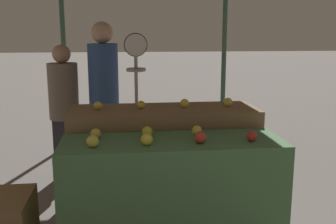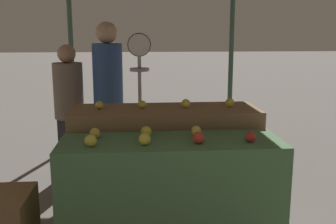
{
  "view_description": "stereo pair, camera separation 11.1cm",
  "coord_description": "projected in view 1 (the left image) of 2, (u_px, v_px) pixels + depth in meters",
  "views": [
    {
      "loc": [
        -0.36,
        -2.76,
        1.67
      ],
      "look_at": [
        0.0,
        0.3,
        1.04
      ],
      "focal_mm": 42.0,
      "sensor_mm": 36.0,
      "label": 1
    },
    {
      "loc": [
        -0.25,
        -2.77,
        1.67
      ],
      "look_at": [
        0.0,
        0.3,
        1.04
      ],
      "focal_mm": 42.0,
      "sensor_mm": 36.0,
      "label": 2
    }
  ],
  "objects": [
    {
      "name": "display_counter_front",
      "position": [
        173.0,
        197.0,
        2.97
      ],
      "size": [
        1.64,
        0.55,
        0.89
      ],
      "primitive_type": "cube",
      "color": "#4C7A4C",
      "rests_on": "ground_plane"
    },
    {
      "name": "display_counter_back",
      "position": [
        164.0,
        163.0,
        3.54
      ],
      "size": [
        1.64,
        0.55,
        1.01
      ],
      "primitive_type": "cube",
      "color": "olive",
      "rests_on": "ground_plane"
    },
    {
      "name": "apple_front_0",
      "position": [
        93.0,
        141.0,
        2.69
      ],
      "size": [
        0.09,
        0.09,
        0.09
      ],
      "primitive_type": "sphere",
      "color": "gold",
      "rests_on": "display_counter_front"
    },
    {
      "name": "apple_front_1",
      "position": [
        147.0,
        139.0,
        2.74
      ],
      "size": [
        0.09,
        0.09,
        0.09
      ],
      "primitive_type": "sphere",
      "color": "gold",
      "rests_on": "display_counter_front"
    },
    {
      "name": "apple_front_2",
      "position": [
        200.0,
        137.0,
        2.79
      ],
      "size": [
        0.09,
        0.09,
        0.09
      ],
      "primitive_type": "sphere",
      "color": "red",
      "rests_on": "display_counter_front"
    },
    {
      "name": "apple_front_3",
      "position": [
        252.0,
        136.0,
        2.84
      ],
      "size": [
        0.08,
        0.08,
        0.08
      ],
      "primitive_type": "sphere",
      "color": "#B72D23",
      "rests_on": "display_counter_front"
    },
    {
      "name": "apple_front_4",
      "position": [
        96.0,
        134.0,
        2.91
      ],
      "size": [
        0.08,
        0.08,
        0.08
      ],
      "primitive_type": "sphere",
      "color": "gold",
      "rests_on": "display_counter_front"
    },
    {
      "name": "apple_front_5",
      "position": [
        147.0,
        132.0,
        2.96
      ],
      "size": [
        0.08,
        0.08,
        0.08
      ],
      "primitive_type": "sphere",
      "color": "gold",
      "rests_on": "display_counter_front"
    },
    {
      "name": "apple_front_6",
      "position": [
        197.0,
        131.0,
        3.0
      ],
      "size": [
        0.08,
        0.08,
        0.08
      ],
      "primitive_type": "sphere",
      "color": "yellow",
      "rests_on": "display_counter_front"
    },
    {
      "name": "apple_back_0",
      "position": [
        98.0,
        106.0,
        3.36
      ],
      "size": [
        0.07,
        0.07,
        0.07
      ],
      "primitive_type": "sphere",
      "color": "gold",
      "rests_on": "display_counter_back"
    },
    {
      "name": "apple_back_1",
      "position": [
        141.0,
        105.0,
        3.4
      ],
      "size": [
        0.07,
        0.07,
        0.07
      ],
      "primitive_type": "sphere",
      "color": "gold",
      "rests_on": "display_counter_back"
    },
    {
      "name": "apple_back_2",
      "position": [
        185.0,
        103.0,
        3.44
      ],
      "size": [
        0.08,
        0.08,
        0.08
      ],
      "primitive_type": "sphere",
      "color": "yellow",
      "rests_on": "display_counter_back"
    },
    {
      "name": "apple_back_3",
      "position": [
        228.0,
        102.0,
        3.5
      ],
      "size": [
        0.08,
        0.08,
        0.08
      ],
      "primitive_type": "sphere",
      "color": "yellow",
      "rests_on": "display_counter_back"
    },
    {
      "name": "produce_scale",
      "position": [
        136.0,
        80.0,
        4.05
      ],
      "size": [
        0.24,
        0.2,
        1.66
      ],
      "color": "#99999E",
      "rests_on": "ground_plane"
    },
    {
      "name": "person_vendor_at_scale",
      "position": [
        104.0,
        90.0,
        4.33
      ],
      "size": [
        0.4,
        0.4,
        1.78
      ],
      "rotation": [
        0.0,
        0.0,
        3.41
      ],
      "color": "#2D2D38",
      "rests_on": "ground_plane"
    },
    {
      "name": "person_customer_left",
      "position": [
        64.0,
        103.0,
        4.38
      ],
      "size": [
        0.4,
        0.4,
        1.53
      ],
      "rotation": [
        0.0,
        0.0,
        2.88
      ],
      "color": "#2D2D38",
      "rests_on": "ground_plane"
    }
  ]
}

